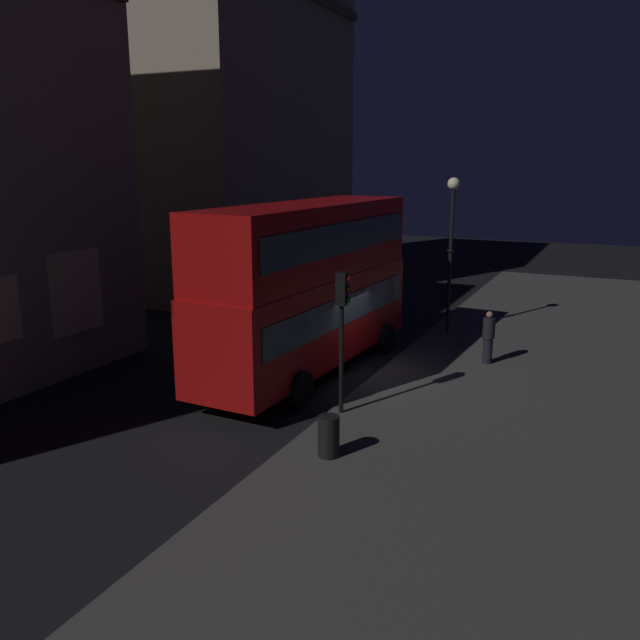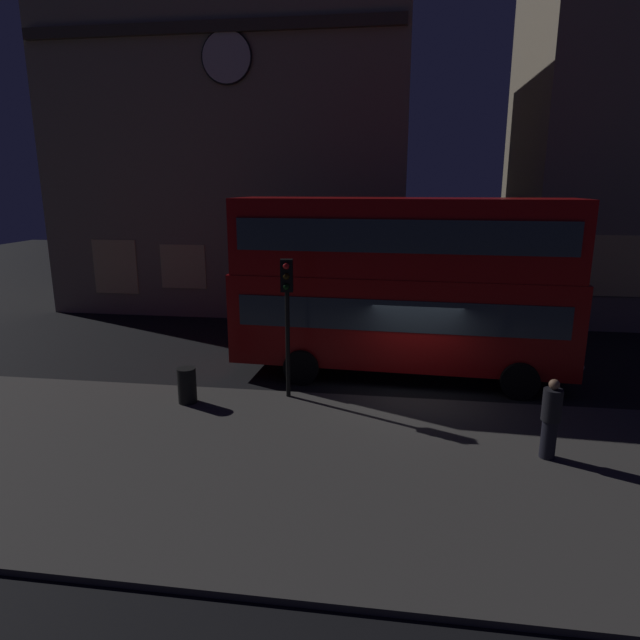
% 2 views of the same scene
% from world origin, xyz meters
% --- Properties ---
extents(ground_plane, '(80.00, 80.00, 0.00)m').
position_xyz_m(ground_plane, '(0.00, 0.00, 0.00)').
color(ground_plane, black).
extents(sidewalk_slab, '(44.00, 7.77, 0.12)m').
position_xyz_m(sidewalk_slab, '(0.00, -4.36, 0.06)').
color(sidewalk_slab, '#423F3D').
rests_on(sidewalk_slab, ground).
extents(building_plain_facade, '(13.94, 9.00, 16.83)m').
position_xyz_m(building_plain_facade, '(11.85, 12.47, 8.42)').
color(building_plain_facade, gray).
rests_on(building_plain_facade, ground).
extents(double_decker_bus, '(10.23, 3.12, 5.39)m').
position_xyz_m(double_decker_bus, '(-0.49, 1.58, 3.01)').
color(double_decker_bus, '#9E0C0C').
rests_on(double_decker_bus, ground).
extents(traffic_light_near_kerb, '(0.35, 0.38, 3.77)m').
position_xyz_m(traffic_light_near_kerb, '(-3.43, -0.83, 2.84)').
color(traffic_light_near_kerb, black).
rests_on(traffic_light_near_kerb, sidewalk_slab).
extents(traffic_light_far_side, '(0.35, 0.38, 4.18)m').
position_xyz_m(traffic_light_far_side, '(10.75, 4.45, 2.99)').
color(traffic_light_far_side, black).
rests_on(traffic_light_far_side, ground).
extents(street_lamp, '(0.47, 0.47, 5.93)m').
position_xyz_m(street_lamp, '(6.21, -1.18, 4.27)').
color(street_lamp, black).
rests_on(street_lamp, sidewalk_slab).
extents(pedestrian, '(0.40, 0.40, 1.75)m').
position_xyz_m(pedestrian, '(2.69, -3.43, 1.01)').
color(pedestrian, black).
rests_on(pedestrian, sidewalk_slab).
extents(litter_bin, '(0.49, 0.49, 0.95)m').
position_xyz_m(litter_bin, '(-6.00, -1.62, 0.60)').
color(litter_bin, black).
rests_on(litter_bin, sidewalk_slab).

